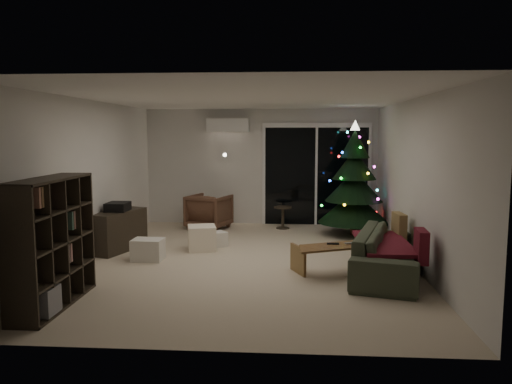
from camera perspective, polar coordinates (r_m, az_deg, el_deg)
room at (r=9.11m, az=2.75°, el=0.65°), size 6.50×7.51×2.60m
bookshelf at (r=6.26m, az=-23.81°, el=-5.29°), size 0.58×1.52×1.48m
media_cabinet at (r=8.77m, az=-15.44°, el=-4.30°), size 0.73×1.16×0.68m
stereo at (r=8.70m, az=-15.52°, el=-1.63°), size 0.34×0.41×0.15m
armchair at (r=10.41m, az=-5.39°, el=-2.24°), size 0.99×1.00×0.72m
ottoman at (r=8.58m, az=-6.21°, el=-5.23°), size 0.55×0.55×0.41m
cardboard_box_a at (r=8.05m, az=-12.25°, el=-6.45°), size 0.48×0.37×0.34m
cardboard_box_b at (r=8.82m, az=-4.66°, el=-5.41°), size 0.46×0.44×0.26m
side_table at (r=10.42m, az=3.08°, el=-2.93°), size 0.38×0.38×0.46m
floor_lamp at (r=11.05m, az=-3.50°, el=0.42°), size 0.24×0.24×1.53m
sofa at (r=7.27m, az=15.10°, el=-6.75°), size 1.40×2.30×0.63m
sofa_throw at (r=7.22m, az=14.35°, el=-5.68°), size 0.67×1.55×0.05m
cushion_a at (r=7.89m, az=16.04°, el=-3.84°), size 0.16×0.42×0.41m
cushion_b at (r=6.65m, az=18.37°, el=-5.88°), size 0.15×0.42×0.41m
coffee_table at (r=7.21m, az=9.96°, el=-7.58°), size 1.41×0.96×0.42m
remote_a at (r=7.14m, az=8.79°, el=-5.86°), size 0.17×0.05×0.02m
remote_b at (r=7.22m, az=10.75°, el=-5.76°), size 0.16×0.10×0.02m
christmas_tree at (r=9.79m, az=11.15°, el=1.52°), size 1.75×1.75×2.22m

